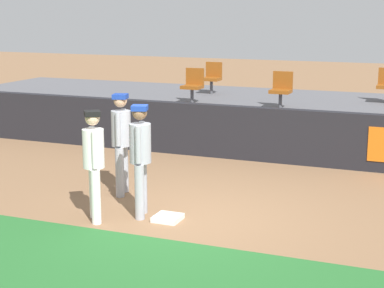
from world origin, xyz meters
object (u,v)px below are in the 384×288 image
first_base (168,218)px  player_fielder_home (94,158)px  player_coach_visitor (121,137)px  seat_front_left (193,84)px  player_runner_visitor (140,153)px  seat_front_center (281,88)px  seat_back_left (212,76)px

first_base → player_fielder_home: (-1.03, -0.40, 0.94)m
player_coach_visitor → seat_front_left: size_ratio=2.10×
player_runner_visitor → seat_front_center: 5.74m
first_base → seat_back_left: (-2.03, 7.52, 1.36)m
player_fielder_home → player_runner_visitor: player_runner_visitor is taller
player_runner_visitor → seat_front_center: bearing=154.2°
player_fielder_home → first_base: bearing=74.9°
player_coach_visitor → seat_back_left: same height
seat_back_left → seat_front_left: same height
player_fielder_home → seat_front_left: size_ratio=2.03×
player_coach_visitor → seat_back_left: bearing=172.4°
player_coach_visitor → seat_back_left: 6.58m
seat_back_left → seat_front_center: (2.34, -1.80, 0.00)m
seat_front_center → player_fielder_home: bearing=-102.4°
seat_front_left → player_runner_visitor: bearing=-76.2°
player_fielder_home → player_runner_visitor: (0.56, 0.45, 0.03)m
player_fielder_home → player_coach_visitor: size_ratio=0.96×
seat_back_left → seat_front_center: 2.95m
first_base → player_runner_visitor: player_runner_visitor is taller
player_runner_visitor → seat_front_left: seat_front_left is taller
first_base → seat_back_left: seat_back_left is taller
first_base → player_runner_visitor: (-0.47, 0.05, 0.98)m
seat_front_left → seat_front_center: (2.18, 0.00, 0.00)m
seat_back_left → seat_front_left: bearing=-84.8°
player_fielder_home → seat_back_left: 7.99m
player_fielder_home → seat_back_left: bearing=151.0°
seat_back_left → seat_front_center: same height
player_runner_visitor → seat_front_left: size_ratio=2.09×
first_base → player_fielder_home: size_ratio=0.24×
seat_back_left → seat_front_left: size_ratio=1.00×
player_fielder_home → player_runner_visitor: 0.71m
player_runner_visitor → seat_back_left: bearing=173.8°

